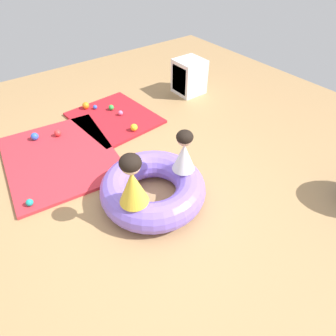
{
  "coord_description": "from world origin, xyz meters",
  "views": [
    {
      "loc": [
        1.9,
        -1.13,
        2.36
      ],
      "look_at": [
        0.05,
        0.25,
        0.34
      ],
      "focal_mm": 31.45,
      "sensor_mm": 36.0,
      "label": 1
    }
  ],
  "objects_px": {
    "child_in_white": "(184,151)",
    "play_ball_pink": "(121,113)",
    "inflatable_cushion": "(153,188)",
    "play_ball_teal": "(30,202)",
    "storage_cube": "(188,77)",
    "play_ball_blue_second": "(95,107)",
    "play_ball_orange": "(86,106)",
    "play_ball_green": "(111,107)",
    "child_in_yellow": "(132,180)",
    "play_ball_yellow": "(134,127)",
    "play_ball_red": "(58,133)",
    "play_ball_blue": "(35,136)"
  },
  "relations": [
    {
      "from": "child_in_white",
      "to": "storage_cube",
      "type": "distance_m",
      "value": 2.36
    },
    {
      "from": "play_ball_teal",
      "to": "play_ball_orange",
      "type": "bearing_deg",
      "value": 138.49
    },
    {
      "from": "play_ball_blue",
      "to": "play_ball_red",
      "type": "height_order",
      "value": "play_ball_blue"
    },
    {
      "from": "play_ball_teal",
      "to": "inflatable_cushion",
      "type": "bearing_deg",
      "value": 59.0
    },
    {
      "from": "child_in_white",
      "to": "play_ball_green",
      "type": "distance_m",
      "value": 2.03
    },
    {
      "from": "play_ball_blue_second",
      "to": "play_ball_red",
      "type": "bearing_deg",
      "value": -63.58
    },
    {
      "from": "play_ball_blue_second",
      "to": "child_in_white",
      "type": "bearing_deg",
      "value": 0.32
    },
    {
      "from": "child_in_yellow",
      "to": "play_ball_blue",
      "type": "height_order",
      "value": "child_in_yellow"
    },
    {
      "from": "inflatable_cushion",
      "to": "storage_cube",
      "type": "xyz_separation_m",
      "value": [
        -1.7,
        1.88,
        0.12
      ]
    },
    {
      "from": "inflatable_cushion",
      "to": "child_in_white",
      "type": "height_order",
      "value": "child_in_white"
    },
    {
      "from": "inflatable_cushion",
      "to": "play_ball_teal",
      "type": "height_order",
      "value": "inflatable_cushion"
    },
    {
      "from": "play_ball_orange",
      "to": "play_ball_blue",
      "type": "bearing_deg",
      "value": -68.55
    },
    {
      "from": "play_ball_blue",
      "to": "play_ball_red",
      "type": "relative_size",
      "value": 1.08
    },
    {
      "from": "inflatable_cushion",
      "to": "child_in_yellow",
      "type": "height_order",
      "value": "child_in_yellow"
    },
    {
      "from": "inflatable_cushion",
      "to": "play_ball_pink",
      "type": "height_order",
      "value": "inflatable_cushion"
    },
    {
      "from": "play_ball_yellow",
      "to": "play_ball_green",
      "type": "height_order",
      "value": "play_ball_yellow"
    },
    {
      "from": "play_ball_red",
      "to": "storage_cube",
      "type": "bearing_deg",
      "value": 89.8
    },
    {
      "from": "child_in_white",
      "to": "play_ball_blue_second",
      "type": "xyz_separation_m",
      "value": [
        -2.14,
        -0.01,
        -0.47
      ]
    },
    {
      "from": "play_ball_pink",
      "to": "child_in_yellow",
      "type": "bearing_deg",
      "value": -25.43
    },
    {
      "from": "child_in_yellow",
      "to": "play_ball_orange",
      "type": "relative_size",
      "value": 5.15
    },
    {
      "from": "play_ball_yellow",
      "to": "play_ball_teal",
      "type": "height_order",
      "value": "play_ball_yellow"
    },
    {
      "from": "play_ball_green",
      "to": "play_ball_blue_second",
      "type": "xyz_separation_m",
      "value": [
        -0.18,
        -0.19,
        -0.01
      ]
    },
    {
      "from": "inflatable_cushion",
      "to": "play_ball_green",
      "type": "distance_m",
      "value": 1.96
    },
    {
      "from": "play_ball_blue_second",
      "to": "storage_cube",
      "type": "relative_size",
      "value": 0.12
    },
    {
      "from": "play_ball_red",
      "to": "play_ball_teal",
      "type": "bearing_deg",
      "value": -34.03
    },
    {
      "from": "child_in_yellow",
      "to": "play_ball_orange",
      "type": "xyz_separation_m",
      "value": [
        -2.32,
        0.54,
        -0.48
      ]
    },
    {
      "from": "child_in_white",
      "to": "play_ball_red",
      "type": "relative_size",
      "value": 5.07
    },
    {
      "from": "child_in_white",
      "to": "play_ball_pink",
      "type": "distance_m",
      "value": 1.82
    },
    {
      "from": "play_ball_teal",
      "to": "play_ball_orange",
      "type": "xyz_separation_m",
      "value": [
        -1.5,
        1.33,
        0.01
      ]
    },
    {
      "from": "play_ball_red",
      "to": "storage_cube",
      "type": "height_order",
      "value": "storage_cube"
    },
    {
      "from": "child_in_yellow",
      "to": "play_ball_yellow",
      "type": "bearing_deg",
      "value": -162.41
    },
    {
      "from": "play_ball_yellow",
      "to": "storage_cube",
      "type": "relative_size",
      "value": 0.18
    },
    {
      "from": "play_ball_teal",
      "to": "play_ball_green",
      "type": "height_order",
      "value": "play_ball_green"
    },
    {
      "from": "play_ball_yellow",
      "to": "play_ball_teal",
      "type": "bearing_deg",
      "value": -71.57
    },
    {
      "from": "child_in_yellow",
      "to": "play_ball_yellow",
      "type": "relative_size",
      "value": 5.39
    },
    {
      "from": "play_ball_orange",
      "to": "child_in_white",
      "type": "bearing_deg",
      "value": 3.05
    },
    {
      "from": "play_ball_yellow",
      "to": "play_ball_teal",
      "type": "distance_m",
      "value": 1.69
    },
    {
      "from": "play_ball_green",
      "to": "play_ball_blue_second",
      "type": "bearing_deg",
      "value": -133.17
    },
    {
      "from": "inflatable_cushion",
      "to": "child_in_yellow",
      "type": "xyz_separation_m",
      "value": [
        0.16,
        -0.31,
        0.42
      ]
    },
    {
      "from": "play_ball_blue",
      "to": "play_ball_blue_second",
      "type": "height_order",
      "value": "play_ball_blue"
    },
    {
      "from": "play_ball_pink",
      "to": "storage_cube",
      "type": "relative_size",
      "value": 0.13
    },
    {
      "from": "child_in_white",
      "to": "play_ball_orange",
      "type": "bearing_deg",
      "value": -147.75
    },
    {
      "from": "inflatable_cushion",
      "to": "child_in_yellow",
      "type": "bearing_deg",
      "value": -62.73
    },
    {
      "from": "play_ball_orange",
      "to": "play_ball_green",
      "type": "bearing_deg",
      "value": 47.46
    },
    {
      "from": "play_ball_orange",
      "to": "storage_cube",
      "type": "relative_size",
      "value": 0.19
    },
    {
      "from": "storage_cube",
      "to": "inflatable_cushion",
      "type": "bearing_deg",
      "value": -47.97
    },
    {
      "from": "play_ball_blue",
      "to": "play_ball_blue_second",
      "type": "relative_size",
      "value": 1.55
    },
    {
      "from": "inflatable_cushion",
      "to": "play_ball_teal",
      "type": "relative_size",
      "value": 14.52
    },
    {
      "from": "play_ball_red",
      "to": "play_ball_pink",
      "type": "bearing_deg",
      "value": 88.03
    },
    {
      "from": "play_ball_yellow",
      "to": "play_ball_green",
      "type": "relative_size",
      "value": 1.22
    }
  ]
}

